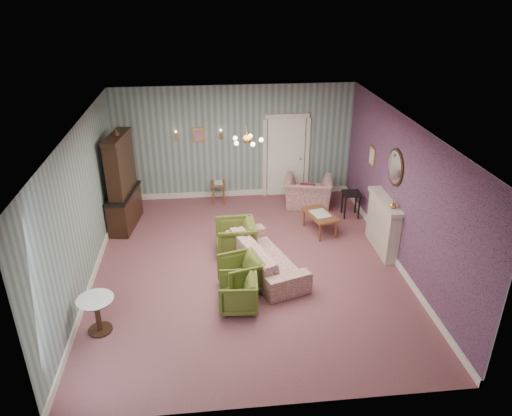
{
  "coord_description": "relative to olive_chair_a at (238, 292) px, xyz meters",
  "views": [
    {
      "loc": [
        -0.72,
        -8.2,
        5.26
      ],
      "look_at": [
        0.2,
        0.4,
        1.1
      ],
      "focal_mm": 34.02,
      "sensor_mm": 36.0,
      "label": 1
    }
  ],
  "objects": [
    {
      "name": "mantel_vase",
      "position": [
        3.14,
        1.31,
        0.89
      ],
      "size": [
        0.15,
        0.15,
        0.15
      ],
      "primitive_type": "imported",
      "color": "gold",
      "rests_on": "fireplace"
    },
    {
      "name": "wall_front",
      "position": [
        0.3,
        -2.19,
        1.11
      ],
      "size": [
        6.0,
        0.0,
        6.0
      ],
      "primitive_type": "plane",
      "rotation": [
        -1.57,
        0.0,
        0.0
      ],
      "color": "slate",
      "rests_on": "ground"
    },
    {
      "name": "floor",
      "position": [
        0.3,
        1.31,
        -0.34
      ],
      "size": [
        7.0,
        7.0,
        0.0
      ],
      "primitive_type": "plane",
      "color": "#7E4950",
      "rests_on": "ground"
    },
    {
      "name": "coffee_table",
      "position": [
        2.04,
        2.59,
        -0.11
      ],
      "size": [
        0.73,
        1.01,
        0.46
      ],
      "primitive_type": null,
      "rotation": [
        0.0,
        0.0,
        0.27
      ],
      "color": "brown",
      "rests_on": "floor"
    },
    {
      "name": "dresser",
      "position": [
        -2.35,
        3.39,
        0.82
      ],
      "size": [
        0.67,
        1.44,
        2.31
      ],
      "primitive_type": null,
      "rotation": [
        0.0,
        0.0,
        -0.14
      ],
      "color": "black",
      "rests_on": "floor"
    },
    {
      "name": "wall_left",
      "position": [
        -2.7,
        1.31,
        1.11
      ],
      "size": [
        0.0,
        7.0,
        7.0
      ],
      "primitive_type": "plane",
      "rotation": [
        1.57,
        0.0,
        1.57
      ],
      "color": "slate",
      "rests_on": "ground"
    },
    {
      "name": "burgundy_cushion",
      "position": [
        2.0,
        3.82,
        0.14
      ],
      "size": [
        0.41,
        0.28,
        0.39
      ],
      "primitive_type": "cube",
      "rotation": [
        0.17,
        0.0,
        -0.35
      ],
      "color": "maroon",
      "rests_on": "wingback_chair"
    },
    {
      "name": "fireplace",
      "position": [
        3.16,
        1.71,
        0.24
      ],
      "size": [
        0.3,
        1.4,
        1.16
      ],
      "primitive_type": null,
      "color": "beige",
      "rests_on": "floor"
    },
    {
      "name": "olive_chair_b",
      "position": [
        0.1,
        0.56,
        0.02
      ],
      "size": [
        0.82,
        0.85,
        0.72
      ],
      "primitive_type": "imported",
      "rotation": [
        0.0,
        0.0,
        -1.3
      ],
      "color": "#505C20",
      "rests_on": "floor"
    },
    {
      "name": "chandelier",
      "position": [
        0.3,
        1.31,
        2.29
      ],
      "size": [
        0.56,
        0.56,
        0.36
      ],
      "primitive_type": null,
      "color": "gold",
      "rests_on": "ceiling"
    },
    {
      "name": "nesting_table",
      "position": [
        -0.17,
        4.46,
        -0.06
      ],
      "size": [
        0.35,
        0.44,
        0.57
      ],
      "primitive_type": null,
      "rotation": [
        0.0,
        0.0,
        0.03
      ],
      "color": "brown",
      "rests_on": "floor"
    },
    {
      "name": "ceiling",
      "position": [
        0.3,
        1.31,
        2.56
      ],
      "size": [
        7.0,
        7.0,
        0.0
      ],
      "primitive_type": "plane",
      "rotation": [
        3.14,
        0.0,
        0.0
      ],
      "color": "white",
      "rests_on": "ground"
    },
    {
      "name": "sconce_left",
      "position": [
        -1.15,
        4.75,
        1.36
      ],
      "size": [
        0.16,
        0.12,
        0.3
      ],
      "primitive_type": null,
      "color": "gold",
      "rests_on": "wall_back"
    },
    {
      "name": "gilt_mirror_back",
      "position": [
        -0.6,
        4.77,
        1.36
      ],
      "size": [
        0.28,
        0.06,
        0.36
      ],
      "primitive_type": null,
      "color": "gold",
      "rests_on": "wall_back"
    },
    {
      "name": "framed_print",
      "position": [
        3.27,
        3.06,
        1.26
      ],
      "size": [
        0.04,
        0.34,
        0.42
      ],
      "primitive_type": null,
      "color": "gold",
      "rests_on": "wall_right"
    },
    {
      "name": "wall_right",
      "position": [
        3.3,
        1.31,
        1.11
      ],
      "size": [
        0.0,
        7.0,
        7.0
      ],
      "primitive_type": "plane",
      "rotation": [
        1.57,
        0.0,
        -1.57
      ],
      "color": "slate",
      "rests_on": "ground"
    },
    {
      "name": "wall_back",
      "position": [
        0.3,
        4.81,
        1.11
      ],
      "size": [
        6.0,
        0.0,
        6.0
      ],
      "primitive_type": "plane",
      "rotation": [
        1.57,
        0.0,
        0.0
      ],
      "color": "slate",
      "rests_on": "ground"
    },
    {
      "name": "olive_chair_a",
      "position": [
        0.0,
        0.0,
        0.0
      ],
      "size": [
        0.66,
        0.7,
        0.68
      ],
      "primitive_type": "imported",
      "rotation": [
        0.0,
        0.0,
        -1.63
      ],
      "color": "#505C20",
      "rests_on": "floor"
    },
    {
      "name": "oval_mirror",
      "position": [
        3.26,
        1.71,
        1.51
      ],
      "size": [
        0.04,
        0.76,
        0.84
      ],
      "primitive_type": null,
      "color": "white",
      "rests_on": "wall_right"
    },
    {
      "name": "door",
      "position": [
        1.6,
        4.77,
        0.74
      ],
      "size": [
        1.12,
        0.12,
        2.16
      ],
      "primitive_type": null,
      "color": "white",
      "rests_on": "floor"
    },
    {
      "name": "pedestal_table",
      "position": [
        -2.29,
        -0.36,
        -0.02
      ],
      "size": [
        0.63,
        0.63,
        0.64
      ],
      "primitive_type": null,
      "rotation": [
        0.0,
        0.0,
        0.06
      ],
      "color": "black",
      "rests_on": "floor"
    },
    {
      "name": "wingback_chair",
      "position": [
        2.05,
        3.97,
        0.15
      ],
      "size": [
        1.27,
        0.97,
        0.99
      ],
      "primitive_type": "imported",
      "rotation": [
        0.0,
        0.0,
        2.92
      ],
      "color": "#8E3948",
      "rests_on": "floor"
    },
    {
      "name": "sconce_right",
      "position": [
        -0.05,
        4.75,
        1.36
      ],
      "size": [
        0.16,
        0.12,
        0.3
      ],
      "primitive_type": null,
      "color": "gold",
      "rests_on": "wall_back"
    },
    {
      "name": "side_table_black",
      "position": [
        2.95,
        3.29,
        -0.03
      ],
      "size": [
        0.44,
        0.44,
        0.62
      ],
      "primitive_type": null,
      "rotation": [
        0.0,
        0.0,
        -0.07
      ],
      "color": "black",
      "rests_on": "floor"
    },
    {
      "name": "olive_chair_c",
      "position": [
        0.09,
        1.84,
        0.06
      ],
      "size": [
        0.76,
        0.81,
        0.81
      ],
      "primitive_type": "imported",
      "rotation": [
        0.0,
        0.0,
        -1.54
      ],
      "color": "#505C20",
      "rests_on": "floor"
    },
    {
      "name": "sofa_chintz",
      "position": [
        0.63,
        1.16,
        0.09
      ],
      "size": [
        1.3,
        2.26,
        0.85
      ],
      "primitive_type": "imported",
      "rotation": [
        0.0,
        0.0,
        1.9
      ],
      "color": "#8E3948",
      "rests_on": "floor"
    },
    {
      "name": "wall_right_floral",
      "position": [
        3.28,
        1.31,
        1.11
      ],
      "size": [
        0.0,
        7.0,
        7.0
      ],
      "primitive_type": "plane",
      "rotation": [
        1.57,
        0.0,
        -1.57
      ],
      "color": "#A15071",
      "rests_on": "ground"
    }
  ]
}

